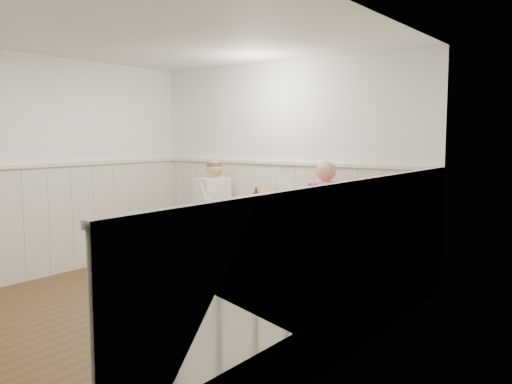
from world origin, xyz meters
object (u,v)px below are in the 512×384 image
man_in_pink (324,231)px  chair_left (220,222)px  chair_right (332,237)px  beer_bottle (256,198)px  grass_vase (275,196)px  diner_cream (216,219)px  dining_table (266,219)px

man_in_pink → chair_left: bearing=177.0°
chair_right → chair_left: 1.68m
chair_left → beer_bottle: beer_bottle is taller
beer_bottle → grass_vase: grass_vase is taller
man_in_pink → diner_cream: 1.64m
grass_vase → chair_left: bearing=-162.6°
chair_left → grass_vase: bearing=17.4°
chair_right → grass_vase: bearing=165.7°
grass_vase → man_in_pink: bearing=-19.3°
man_in_pink → beer_bottle: 1.19m
chair_left → grass_vase: 0.84m
chair_right → beer_bottle: 1.26m
dining_table → grass_vase: grass_vase is taller
chair_right → beer_bottle: bearing=171.9°
dining_table → chair_left: 0.80m
chair_left → beer_bottle: size_ratio=3.82×
man_in_pink → grass_vase: bearing=160.7°
chair_left → grass_vase: (0.72, 0.23, 0.38)m
beer_bottle → grass_vase: bearing=17.2°
diner_cream → grass_vase: diner_cream is taller
diner_cream → beer_bottle: 0.62m
diner_cream → chair_left: bearing=54.9°
dining_table → diner_cream: (-0.82, 0.02, -0.08)m
chair_left → beer_bottle: (0.48, 0.15, 0.34)m
diner_cream → grass_vase: 0.87m
diner_cream → chair_right: bearing=0.9°
dining_table → man_in_pink: 0.83m
chair_right → diner_cream: size_ratio=0.69×
dining_table → diner_cream: bearing=178.6°
chair_right → man_in_pink: man_in_pink is taller
beer_bottle → chair_left: bearing=-162.5°
man_in_pink → diner_cream: bearing=178.6°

